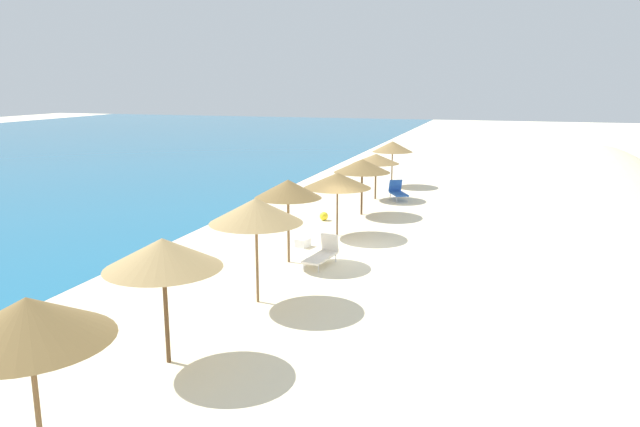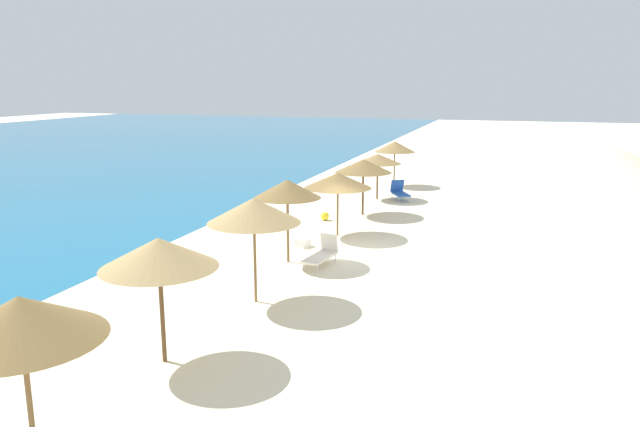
{
  "view_description": "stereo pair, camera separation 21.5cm",
  "coord_description": "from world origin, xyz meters",
  "views": [
    {
      "loc": [
        -20.4,
        -5.24,
        5.96
      ],
      "look_at": [
        0.49,
        1.29,
        1.22
      ],
      "focal_mm": 34.13,
      "sensor_mm": 36.0,
      "label": 1
    },
    {
      "loc": [
        -20.33,
        -5.44,
        5.96
      ],
      "look_at": [
        0.49,
        1.29,
        1.22
      ],
      "focal_mm": 34.13,
      "sensor_mm": 36.0,
      "label": 2
    }
  ],
  "objects": [
    {
      "name": "beach_umbrella_6",
      "position": [
        10.17,
        1.29,
        2.1
      ],
      "size": [
        2.41,
        2.41,
        2.36
      ],
      "color": "brown",
      "rests_on": "ground_plane"
    },
    {
      "name": "beach_umbrella_1",
      "position": [
        -9.69,
        1.56,
        2.45
      ],
      "size": [
        2.5,
        2.5,
        2.78
      ],
      "color": "brown",
      "rests_on": "ground_plane"
    },
    {
      "name": "beach_umbrella_3",
      "position": [
        -1.85,
        1.67,
        2.51
      ],
      "size": [
        2.24,
        2.24,
        2.82
      ],
      "color": "brown",
      "rests_on": "ground_plane"
    },
    {
      "name": "lounge_chair_1",
      "position": [
        10.31,
        0.14,
        0.43
      ],
      "size": [
        1.59,
        1.27,
        0.99
      ],
      "rotation": [
        0.0,
        0.0,
        2.06
      ],
      "color": "blue",
      "rests_on": "ground_plane"
    },
    {
      "name": "dune_ridge",
      "position": [
        -3.17,
        -8.63,
        1.52
      ],
      "size": [
        52.52,
        8.9,
        3.04
      ],
      "primitive_type": "ellipsoid",
      "rotation": [
        0.0,
        0.0,
        -0.08
      ],
      "color": "beige",
      "rests_on": "ground_plane"
    },
    {
      "name": "cooler_box",
      "position": [
        0.15,
        1.85,
        0.16
      ],
      "size": [
        0.61,
        0.51,
        0.32
      ],
      "primitive_type": "cube",
      "rotation": [
        0.0,
        0.0,
        2.94
      ],
      "color": "white",
      "rests_on": "ground_plane"
    },
    {
      "name": "beach_ball",
      "position": [
        4.57,
        2.39,
        0.19
      ],
      "size": [
        0.38,
        0.38,
        0.38
      ],
      "primitive_type": "sphere",
      "color": "yellow",
      "rests_on": "ground_plane"
    },
    {
      "name": "beach_umbrella_5",
      "position": [
        6.26,
        1.09,
        2.25
      ],
      "size": [
        2.58,
        2.58,
        2.56
      ],
      "color": "brown",
      "rests_on": "ground_plane"
    },
    {
      "name": "beach_umbrella_7",
      "position": [
        14.54,
        1.26,
        2.3
      ],
      "size": [
        2.36,
        2.36,
        2.61
      ],
      "color": "brown",
      "rests_on": "ground_plane"
    },
    {
      "name": "beach_umbrella_0",
      "position": [
        -13.67,
        1.37,
        2.55
      ],
      "size": [
        2.5,
        2.5,
        2.89
      ],
      "color": "brown",
      "rests_on": "ground_plane"
    },
    {
      "name": "ground_plane",
      "position": [
        0.0,
        0.0,
        0.0
      ],
      "size": [
        160.0,
        160.0,
        0.0
      ],
      "primitive_type": "plane",
      "color": "beige"
    },
    {
      "name": "beach_umbrella_4",
      "position": [
        2.15,
        1.1,
        2.21
      ],
      "size": [
        2.64,
        2.64,
        2.51
      ],
      "color": "brown",
      "rests_on": "ground_plane"
    },
    {
      "name": "lounge_chair_0",
      "position": [
        -1.81,
        0.48,
        0.38
      ],
      "size": [
        1.71,
        0.84,
        0.94
      ],
      "rotation": [
        0.0,
        0.0,
        1.43
      ],
      "color": "white",
      "rests_on": "ground_plane"
    },
    {
      "name": "beach_umbrella_2",
      "position": [
        -5.69,
        1.16,
        2.58
      ],
      "size": [
        2.54,
        2.54,
        2.93
      ],
      "color": "brown",
      "rests_on": "ground_plane"
    }
  ]
}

